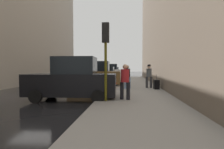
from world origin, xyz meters
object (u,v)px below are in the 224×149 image
parked_black_suv (73,80)px  rolling_suitcase (156,84)px  parked_white_van (110,72)px  pedestrian_with_beanie (149,75)px  pedestrian_in_red_jacket (125,80)px  fire_hydrant (114,83)px  parked_red_hatchback (113,72)px  parked_silver_sedan (105,74)px  traffic_light (106,45)px  parked_bronze_suv (96,75)px  pedestrian_in_jeans (127,76)px

parked_black_suv → rolling_suitcase: size_ratio=4.49×
parked_white_van → pedestrian_with_beanie: 15.03m
pedestrian_with_beanie → pedestrian_in_red_jacket: pedestrian_with_beanie is taller
fire_hydrant → pedestrian_with_beanie: 2.76m
parked_red_hatchback → fire_hydrant: size_ratio=6.01×
parked_silver_sedan → fire_hydrant: (1.80, -8.45, -0.35)m
pedestrian_in_red_jacket → rolling_suitcase: 4.86m
traffic_light → parked_bronze_suv: bearing=104.1°
parked_white_van → parked_red_hatchback: parked_white_van is taller
parked_silver_sedan → pedestrian_with_beanie: bearing=-62.4°
traffic_light → pedestrian_in_red_jacket: 1.92m
traffic_light → pedestrian_with_beanie: traffic_light is taller
parked_black_suv → pedestrian_in_jeans: (2.85, 3.93, 0.07)m
pedestrian_in_red_jacket → traffic_light: bearing=-154.4°
parked_bronze_suv → pedestrian_in_jeans: bearing=-42.4°
parked_white_van → parked_silver_sedan: bearing=-90.0°
parked_black_suv → rolling_suitcase: 6.29m
fire_hydrant → traffic_light: size_ratio=0.20×
parked_white_van → rolling_suitcase: size_ratio=4.45×
fire_hydrant → pedestrian_in_red_jacket: pedestrian_in_red_jacket is taller
parked_bronze_suv → fire_hydrant: 2.63m
traffic_light → parked_silver_sedan: bearing=97.5°
parked_white_van → pedestrian_in_jeans: size_ratio=2.71×
pedestrian_with_beanie → pedestrian_in_jeans: size_ratio=1.04×
parked_white_van → pedestrian_in_red_jacket: parked_white_van is taller
parked_bronze_suv → fire_hydrant: size_ratio=6.56×
parked_red_hatchback → pedestrian_in_jeans: 21.42m
parked_bronze_suv → pedestrian_in_red_jacket: size_ratio=2.70×
parked_red_hatchback → pedestrian_in_jeans: (2.85, -21.23, 0.26)m
parked_white_van → fire_hydrant: bearing=-82.8°
fire_hydrant → traffic_light: bearing=-89.5°
pedestrian_in_red_jacket → parked_white_van: bearing=98.1°
parked_bronze_suv → parked_red_hatchback: (0.00, 18.63, -0.18)m
fire_hydrant → pedestrian_in_jeans: bearing=-36.1°
parked_silver_sedan → parked_red_hatchback: same height
parked_silver_sedan → parked_red_hatchback: bearing=90.0°
traffic_light → pedestrian_in_red_jacket: (0.89, 0.43, -1.65)m
parked_bronze_suv → parked_red_hatchback: size_ratio=1.09×
parked_silver_sedan → fire_hydrant: 8.65m
parked_black_suv → pedestrian_in_red_jacket: size_ratio=2.73×
pedestrian_in_jeans → parked_bronze_suv: bearing=137.6°
parked_bronze_suv → parked_white_van: same height
parked_black_suv → pedestrian_in_red_jacket: (2.74, -0.44, 0.07)m
fire_hydrant → traffic_light: traffic_light is taller
parked_silver_sedan → pedestrian_in_jeans: pedestrian_in_jeans is taller
pedestrian_with_beanie → traffic_light: bearing=-115.9°
pedestrian_with_beanie → pedestrian_in_jeans: pedestrian_with_beanie is taller
parked_red_hatchback → pedestrian_in_red_jacket: 25.75m
parked_white_van → pedestrian_in_jeans: parked_white_van is taller
parked_black_suv → fire_hydrant: (1.80, 4.69, -0.54)m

